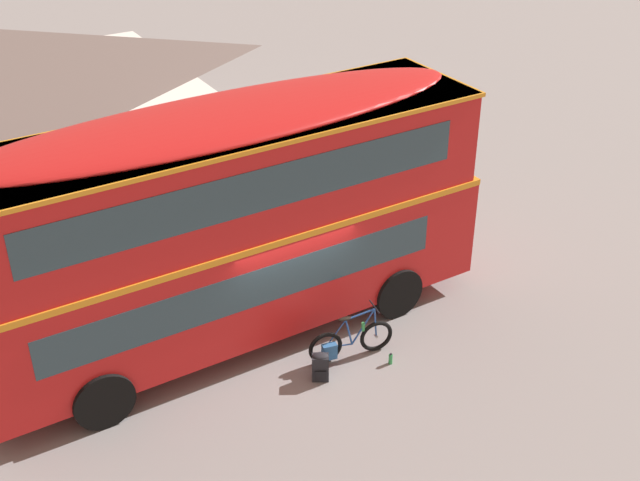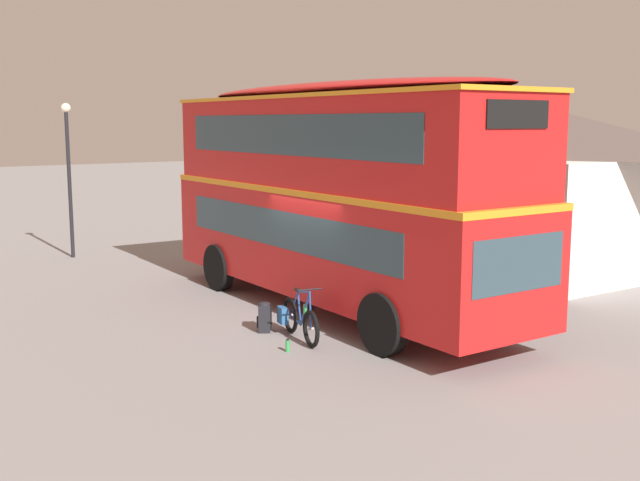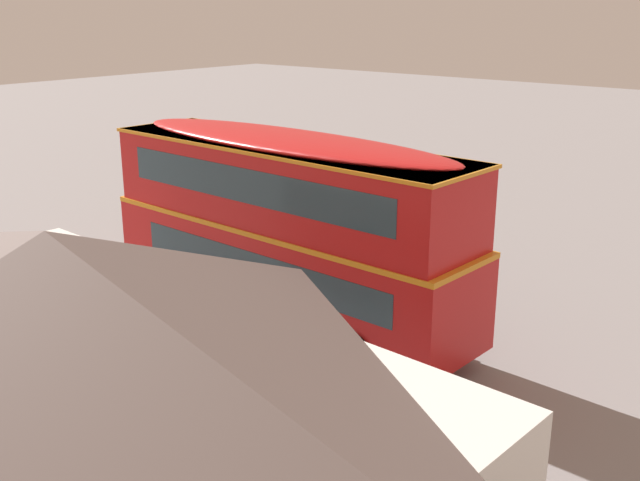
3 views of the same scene
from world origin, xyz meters
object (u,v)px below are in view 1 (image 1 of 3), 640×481
Objects in this scene: double_decker_bus at (229,218)px; water_bottle_green_metal at (391,359)px; backpack_on_ground at (320,366)px; touring_bicycle at (349,342)px.

double_decker_bus reaches higher than water_bottle_green_metal.
double_decker_bus reaches higher than backpack_on_ground.
double_decker_bus reaches higher than touring_bicycle.
water_bottle_green_metal is (1.99, -2.52, -2.53)m from double_decker_bus.
touring_bicycle is at bearing 16.32° from backpack_on_ground.
backpack_on_ground is at bearing 164.93° from water_bottle_green_metal.
touring_bicycle is 7.30× the size of water_bottle_green_metal.
double_decker_bus is 3.24m from backpack_on_ground.
touring_bicycle is at bearing 132.98° from water_bottle_green_metal.
touring_bicycle reaches higher than water_bottle_green_metal.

